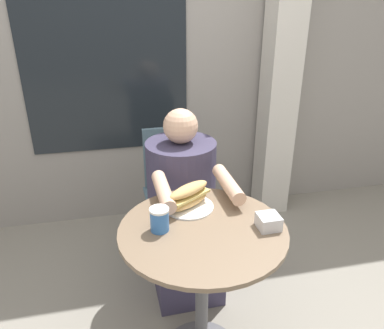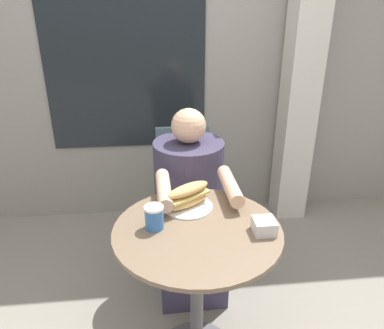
{
  "view_description": "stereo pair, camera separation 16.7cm",
  "coord_description": "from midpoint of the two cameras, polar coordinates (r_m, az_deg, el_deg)",
  "views": [
    {
      "loc": [
        -0.33,
        -1.28,
        1.65
      ],
      "look_at": [
        0.0,
        0.21,
        0.96
      ],
      "focal_mm": 35.0,
      "sensor_mm": 36.0,
      "label": 1
    },
    {
      "loc": [
        -0.16,
        -1.3,
        1.65
      ],
      "look_at": [
        0.0,
        0.21,
        0.96
      ],
      "focal_mm": 35.0,
      "sensor_mm": 36.0,
      "label": 2
    }
  ],
  "objects": [
    {
      "name": "storefront_wall",
      "position": [
        2.78,
        -7.79,
        19.03
      ],
      "size": [
        8.0,
        0.09,
        2.8
      ],
      "color": "gray",
      "rests_on": "ground_plane"
    },
    {
      "name": "diner_chair",
      "position": [
        2.5,
        -4.91,
        -2.58
      ],
      "size": [
        0.39,
        0.39,
        0.87
      ],
      "rotation": [
        0.0,
        0.0,
        3.16
      ],
      "color": "slate",
      "rests_on": "ground_plane"
    },
    {
      "name": "cafe_table",
      "position": [
        1.71,
        -1.32,
        -15.41
      ],
      "size": [
        0.71,
        0.71,
        0.76
      ],
      "color": "brown",
      "rests_on": "ground_plane"
    },
    {
      "name": "seated_diner",
      "position": [
        2.22,
        -3.53,
        -7.92
      ],
      "size": [
        0.4,
        0.72,
        1.1
      ],
      "rotation": [
        0.0,
        0.0,
        3.16
      ],
      "color": "#38334C",
      "rests_on": "ground_plane"
    },
    {
      "name": "drink_cup",
      "position": [
        1.57,
        -8.07,
        -8.37
      ],
      "size": [
        0.08,
        0.08,
        0.1
      ],
      "color": "#336BB7",
      "rests_on": "cafe_table"
    },
    {
      "name": "lattice_pillar",
      "position": [
        2.86,
        11.88,
        14.88
      ],
      "size": [
        0.23,
        0.23,
        2.4
      ],
      "color": "beige",
      "rests_on": "ground_plane"
    },
    {
      "name": "sandwich_on_plate",
      "position": [
        1.71,
        -3.28,
        -5.16
      ],
      "size": [
        0.23,
        0.23,
        0.12
      ],
      "rotation": [
        0.0,
        0.0,
        0.57
      ],
      "color": "white",
      "rests_on": "cafe_table"
    },
    {
      "name": "napkin_box",
      "position": [
        1.59,
        8.62,
        -8.69
      ],
      "size": [
        0.09,
        0.09,
        0.06
      ],
      "rotation": [
        0.0,
        0.0,
        0.01
      ],
      "color": "silver",
      "rests_on": "cafe_table"
    }
  ]
}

